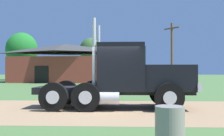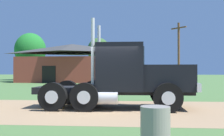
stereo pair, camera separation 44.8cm
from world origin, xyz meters
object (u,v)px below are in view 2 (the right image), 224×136
(steel_barrel, at_px, (155,133))
(shed_building, at_px, (72,64))
(truck_foreground_white, at_px, (128,77))
(utility_pole_near, at_px, (179,51))

(steel_barrel, height_order, shed_building, shed_building)
(truck_foreground_white, height_order, shed_building, shed_building)
(truck_foreground_white, distance_m, shed_building, 27.48)
(truck_foreground_white, height_order, steel_barrel, truck_foreground_white)
(steel_barrel, distance_m, shed_building, 33.94)
(utility_pole_near, bearing_deg, shed_building, 158.88)
(shed_building, height_order, utility_pole_near, utility_pole_near)
(truck_foreground_white, height_order, utility_pole_near, utility_pole_near)
(shed_building, distance_m, utility_pole_near, 14.96)
(truck_foreground_white, xyz_separation_m, utility_pole_near, (5.39, 20.73, 2.54))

